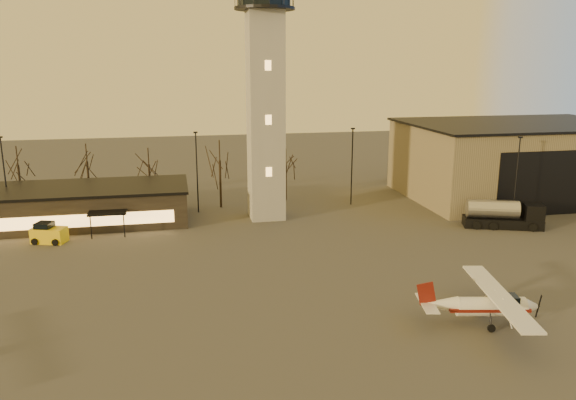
% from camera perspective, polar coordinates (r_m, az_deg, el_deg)
% --- Properties ---
extents(ground, '(220.00, 220.00, 0.00)m').
position_cam_1_polar(ground, '(40.88, 4.90, -12.92)').
color(ground, '#43403D').
rests_on(ground, ground).
extents(control_tower, '(6.80, 6.80, 32.60)m').
position_cam_1_polar(control_tower, '(65.82, -2.33, 12.06)').
color(control_tower, '#A5A29C').
rests_on(control_tower, ground).
extents(hangar, '(30.60, 20.60, 10.30)m').
position_cam_1_polar(hangar, '(84.24, 22.27, 3.80)').
color(hangar, '#857957').
rests_on(hangar, ground).
extents(terminal, '(25.40, 12.20, 4.30)m').
position_cam_1_polar(terminal, '(69.79, -20.60, -0.48)').
color(terminal, black).
rests_on(terminal, ground).
extents(light_poles, '(58.50, 12.25, 10.14)m').
position_cam_1_polar(light_poles, '(68.11, -1.96, 2.88)').
color(light_poles, black).
rests_on(light_poles, ground).
extents(tree_row, '(37.20, 9.20, 8.80)m').
position_cam_1_polar(tree_row, '(75.19, -13.78, 3.94)').
color(tree_row, black).
rests_on(tree_row, ground).
extents(cessna_front, '(9.37, 11.79, 3.24)m').
position_cam_1_polar(cessna_front, '(43.59, 20.03, -10.38)').
color(cessna_front, silver).
rests_on(cessna_front, ground).
extents(fuel_truck, '(8.90, 5.15, 3.18)m').
position_cam_1_polar(fuel_truck, '(68.34, 20.96, -1.59)').
color(fuel_truck, black).
rests_on(fuel_truck, ground).
extents(service_cart, '(3.78, 2.98, 2.14)m').
position_cam_1_polar(service_cart, '(63.80, -23.14, -3.27)').
color(service_cart, yellow).
rests_on(service_cart, ground).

